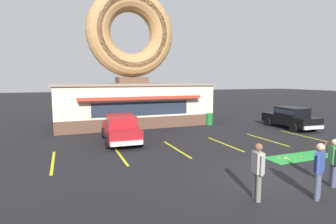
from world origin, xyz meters
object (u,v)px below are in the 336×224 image
(golf_ball, at_px, (287,157))
(putting_flag_pin, at_px, (326,146))
(pedestrian_blue_sweater_man, at_px, (258,169))
(pedestrian_leather_jacket_man, at_px, (334,160))
(trash_bin, at_px, (209,119))
(pedestrian_hooded_kid, at_px, (319,168))
(car_black, at_px, (290,117))
(car_red, at_px, (121,127))

(golf_ball, height_order, putting_flag_pin, putting_flag_pin)
(pedestrian_blue_sweater_man, xyz_separation_m, pedestrian_leather_jacket_man, (3.13, -0.10, -0.07))
(pedestrian_leather_jacket_man, distance_m, trash_bin, 12.66)
(pedestrian_leather_jacket_man, bearing_deg, putting_flag_pin, 40.19)
(golf_ball, bearing_deg, trash_bin, 82.00)
(pedestrian_hooded_kid, height_order, pedestrian_leather_jacket_man, pedestrian_hooded_kid)
(golf_ball, relative_size, pedestrian_blue_sweater_man, 0.02)
(car_black, xyz_separation_m, car_red, (-12.86, 0.28, 0.00))
(car_black, xyz_separation_m, pedestrian_blue_sweater_man, (-10.55, -8.77, 0.12))
(car_black, relative_size, pedestrian_leather_jacket_man, 2.82)
(trash_bin, bearing_deg, car_black, -35.51)
(car_red, bearing_deg, golf_ball, -42.78)
(car_red, height_order, pedestrian_hooded_kid, pedestrian_hooded_kid)
(pedestrian_blue_sweater_man, height_order, trash_bin, pedestrian_blue_sweater_man)
(trash_bin, bearing_deg, pedestrian_blue_sweater_man, -114.48)
(golf_ball, distance_m, trash_bin, 9.46)
(pedestrian_hooded_kid, distance_m, trash_bin, 13.50)
(golf_ball, bearing_deg, pedestrian_blue_sweater_man, -145.47)
(car_red, height_order, trash_bin, car_red)
(pedestrian_leather_jacket_man, relative_size, trash_bin, 1.70)
(putting_flag_pin, xyz_separation_m, car_black, (4.05, 6.02, 0.43))
(putting_flag_pin, height_order, car_black, car_black)
(car_black, xyz_separation_m, pedestrian_hooded_kid, (-8.79, -9.40, 0.11))
(golf_ball, distance_m, car_red, 9.02)
(car_red, bearing_deg, pedestrian_hooded_kid, -67.17)
(pedestrian_blue_sweater_man, relative_size, trash_bin, 1.81)
(golf_ball, distance_m, pedestrian_blue_sweater_man, 5.29)
(putting_flag_pin, xyz_separation_m, trash_bin, (-0.91, 9.56, 0.06))
(pedestrian_hooded_kid, relative_size, trash_bin, 1.80)
(car_red, distance_m, pedestrian_blue_sweater_man, 9.34)
(car_black, distance_m, trash_bin, 6.09)
(trash_bin, bearing_deg, pedestrian_leather_jacket_man, -101.25)
(putting_flag_pin, bearing_deg, car_black, 56.11)
(car_red, height_order, pedestrian_blue_sweater_man, pedestrian_blue_sweater_man)
(car_black, bearing_deg, pedestrian_blue_sweater_man, -140.26)
(car_black, bearing_deg, pedestrian_hooded_kid, -133.05)
(trash_bin, bearing_deg, putting_flag_pin, -84.58)
(car_black, height_order, pedestrian_blue_sweater_man, pedestrian_blue_sweater_man)
(putting_flag_pin, relative_size, trash_bin, 0.56)
(pedestrian_blue_sweater_man, relative_size, pedestrian_hooded_kid, 1.01)
(car_red, distance_m, pedestrian_leather_jacket_man, 10.65)
(putting_flag_pin, relative_size, pedestrian_leather_jacket_man, 0.33)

